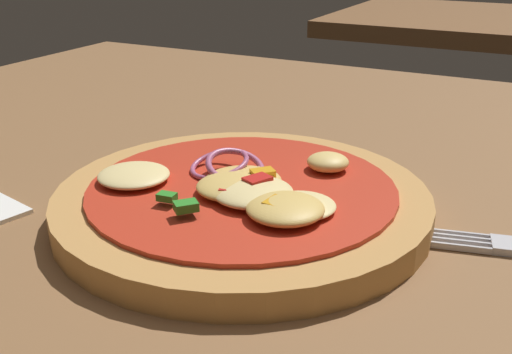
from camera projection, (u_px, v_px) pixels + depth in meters
name	position (u px, v px, depth m)	size (l,w,h in m)	color
dining_table	(305.00, 240.00, 0.42)	(1.11, 0.93, 0.03)	brown
pizza	(242.00, 199.00, 0.41)	(0.25, 0.25, 0.04)	tan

